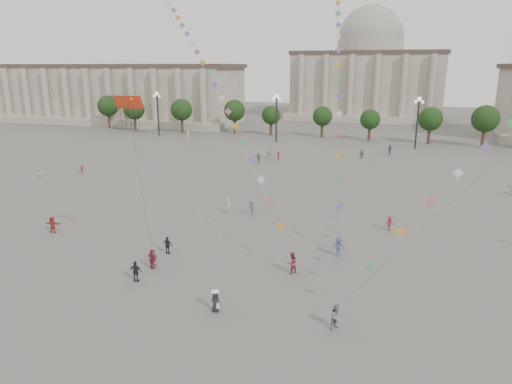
% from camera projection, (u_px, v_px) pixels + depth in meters
% --- Properties ---
extents(ground, '(360.00, 360.00, 0.00)m').
position_uv_depth(ground, '(225.00, 290.00, 35.26)').
color(ground, '#5D5A58').
rests_on(ground, ground).
extents(hall_west, '(84.00, 26.22, 17.20)m').
position_uv_depth(hall_west, '(110.00, 93.00, 141.18)').
color(hall_west, gray).
rests_on(hall_west, ground).
extents(hall_central, '(48.30, 34.30, 35.50)m').
position_uv_depth(hall_central, '(368.00, 73.00, 150.03)').
color(hall_central, gray).
rests_on(hall_central, ground).
extents(tree_row, '(137.12, 5.12, 8.00)m').
position_uv_depth(tree_row, '(348.00, 116.00, 105.40)').
color(tree_row, '#36271B').
rests_on(tree_row, ground).
extents(lamp_post_far_west, '(2.00, 0.90, 10.65)m').
position_uv_depth(lamp_post_far_west, '(157.00, 106.00, 110.73)').
color(lamp_post_far_west, '#262628').
rests_on(lamp_post_far_west, ground).
extents(lamp_post_mid_west, '(2.00, 0.90, 10.65)m').
position_uv_depth(lamp_post_mid_west, '(277.00, 109.00, 101.93)').
color(lamp_post_mid_west, '#262628').
rests_on(lamp_post_mid_west, ground).
extents(lamp_post_mid_east, '(2.00, 0.90, 10.65)m').
position_uv_depth(lamp_post_mid_east, '(418.00, 113.00, 93.13)').
color(lamp_post_mid_east, '#262628').
rests_on(lamp_post_mid_east, ground).
extents(person_crowd_0, '(1.13, 1.13, 1.92)m').
position_uv_depth(person_crowd_0, '(390.00, 150.00, 88.60)').
color(person_crowd_0, '#38467F').
rests_on(person_crowd_0, ground).
extents(person_crowd_1, '(0.91, 0.85, 1.48)m').
position_uv_depth(person_crowd_1, '(40.00, 173.00, 70.32)').
color(person_crowd_1, silver).
rests_on(person_crowd_1, ground).
extents(person_crowd_2, '(0.86, 1.13, 1.54)m').
position_uv_depth(person_crowd_2, '(82.00, 169.00, 72.62)').
color(person_crowd_2, maroon).
rests_on(person_crowd_2, ground).
extents(person_crowd_4, '(1.59, 1.35, 1.72)m').
position_uv_depth(person_crowd_4, '(269.00, 153.00, 85.51)').
color(person_crowd_4, beige).
rests_on(person_crowd_4, ground).
extents(person_crowd_6, '(1.44, 1.25, 1.94)m').
position_uv_depth(person_crowd_6, '(252.00, 207.00, 52.74)').
color(person_crowd_6, slate).
rests_on(person_crowd_6, ground).
extents(person_crowd_8, '(1.13, 0.88, 1.53)m').
position_uv_depth(person_crowd_8, '(389.00, 223.00, 47.78)').
color(person_crowd_8, maroon).
rests_on(person_crowd_8, ground).
extents(person_crowd_10, '(0.49, 0.71, 1.89)m').
position_uv_depth(person_crowd_10, '(188.00, 135.00, 107.53)').
color(person_crowd_10, silver).
rests_on(person_crowd_10, ground).
extents(person_crowd_12, '(1.39, 1.45, 1.64)m').
position_uv_depth(person_crowd_12, '(362.00, 154.00, 84.92)').
color(person_crowd_12, slate).
rests_on(person_crowd_12, ground).
extents(person_crowd_13, '(0.70, 0.78, 1.79)m').
position_uv_depth(person_crowd_13, '(229.00, 206.00, 53.40)').
color(person_crowd_13, silver).
rests_on(person_crowd_13, ground).
extents(person_crowd_16, '(1.19, 0.83, 1.87)m').
position_uv_depth(person_crowd_16, '(258.00, 158.00, 80.55)').
color(person_crowd_16, '#5C5C61').
rests_on(person_crowd_16, ground).
extents(person_crowd_17, '(1.17, 1.31, 1.76)m').
position_uv_depth(person_crowd_17, '(279.00, 156.00, 82.50)').
color(person_crowd_17, maroon).
rests_on(person_crowd_17, ground).
extents(tourist_0, '(1.13, 0.79, 1.78)m').
position_uv_depth(tourist_0, '(152.00, 259.00, 38.68)').
color(tourist_0, maroon).
rests_on(tourist_0, ground).
extents(tourist_1, '(1.02, 0.53, 1.67)m').
position_uv_depth(tourist_1, '(168.00, 245.00, 41.82)').
color(tourist_1, black).
rests_on(tourist_1, ground).
extents(tourist_2, '(1.69, 0.76, 1.76)m').
position_uv_depth(tourist_2, '(53.00, 225.00, 47.08)').
color(tourist_2, '#A0302B').
rests_on(tourist_2, ground).
extents(tourist_3, '(0.94, 0.59, 1.48)m').
position_uv_depth(tourist_3, '(154.00, 258.00, 39.31)').
color(tourist_3, slate).
rests_on(tourist_3, ground).
extents(tourist_4, '(1.07, 0.54, 1.76)m').
position_uv_depth(tourist_4, '(136.00, 271.00, 36.38)').
color(tourist_4, black).
rests_on(tourist_4, ground).
extents(kite_flyer_0, '(1.15, 1.16, 1.88)m').
position_uv_depth(kite_flyer_0, '(292.00, 263.00, 37.85)').
color(kite_flyer_0, maroon).
rests_on(kite_flyer_0, ground).
extents(kite_flyer_1, '(1.33, 1.02, 1.82)m').
position_uv_depth(kite_flyer_1, '(338.00, 247.00, 41.27)').
color(kite_flyer_1, '#37437D').
rests_on(kite_flyer_1, ground).
extents(kite_flyer_2, '(1.03, 1.06, 1.73)m').
position_uv_depth(kite_flyer_2, '(336.00, 317.00, 29.88)').
color(kite_flyer_2, slate).
rests_on(kite_flyer_2, ground).
extents(hat_person, '(0.77, 0.60, 1.69)m').
position_uv_depth(hat_person, '(216.00, 301.00, 31.95)').
color(hat_person, black).
rests_on(hat_person, ground).
extents(dragon_kite, '(2.25, 0.82, 12.97)m').
position_uv_depth(dragon_kite, '(129.00, 112.00, 35.22)').
color(dragon_kite, red).
rests_on(dragon_kite, ground).
extents(kite_train_west, '(37.94, 41.89, 67.40)m').
position_uv_depth(kite_train_west, '(185.00, 34.00, 58.89)').
color(kite_train_west, '#3F3F3F').
rests_on(kite_train_west, ground).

